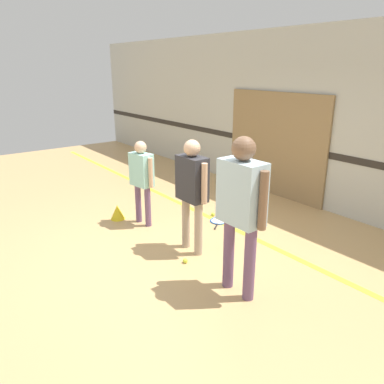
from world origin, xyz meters
TOP-DOWN VIEW (x-y plane):
  - ground_plane at (0.00, 0.00)m, footprint 16.00×16.00m
  - wall_back at (0.00, 3.06)m, footprint 16.00×0.07m
  - wall_panel at (-0.78, 3.00)m, footprint 2.42×0.05m
  - floor_stripe at (0.00, 1.12)m, footprint 14.40×0.10m
  - person_instructor at (0.24, 0.13)m, footprint 0.61×0.25m
  - person_student_left at (-1.01, 0.07)m, footprint 0.53×0.27m
  - person_student_right at (1.40, -0.08)m, footprint 0.70×0.29m
  - racket_spare_on_floor at (-0.30, 1.12)m, footprint 0.44×0.50m
  - tennis_ball_near_instructor at (0.48, -0.16)m, footprint 0.07×0.07m
  - tennis_ball_by_spare_racket at (-0.56, 1.21)m, footprint 0.07×0.07m
  - training_cone at (-1.46, -0.19)m, footprint 0.25×0.25m

SIDE VIEW (x-z plane):
  - ground_plane at x=0.00m, z-range 0.00..0.00m
  - floor_stripe at x=0.00m, z-range 0.00..0.01m
  - racket_spare_on_floor at x=-0.30m, z-range -0.01..0.03m
  - tennis_ball_near_instructor at x=0.48m, z-range 0.00..0.07m
  - tennis_ball_by_spare_racket at x=-0.56m, z-range 0.00..0.07m
  - training_cone at x=-1.46m, z-range 0.00..0.26m
  - person_student_left at x=-1.01m, z-range 0.17..1.57m
  - person_instructor at x=0.24m, z-range 0.19..1.79m
  - wall_panel at x=-0.78m, z-range 0.00..2.05m
  - person_student_right at x=1.40m, z-range 0.22..2.05m
  - wall_back at x=0.00m, z-range 0.00..3.20m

